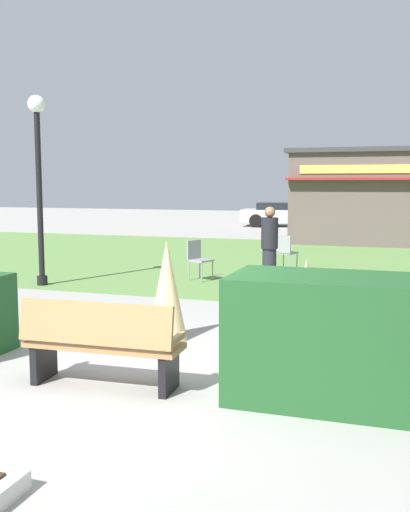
{
  "coord_description": "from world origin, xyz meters",
  "views": [
    {
      "loc": [
        2.68,
        -5.66,
        2.16
      ],
      "look_at": [
        -0.12,
        2.74,
        1.08
      ],
      "focal_mm": 42.05,
      "sensor_mm": 36.0,
      "label": 1
    }
  ],
  "objects_px": {
    "cafe_chair_east": "(285,250)",
    "cafe_chair_west": "(198,257)",
    "parked_car_west_slot": "(284,214)",
    "person_strolling": "(269,248)",
    "lamppost_mid": "(38,167)",
    "food_kiosk": "(409,196)",
    "park_bench": "(101,343)"
  },
  "relations": [
    {
      "from": "cafe_chair_east",
      "to": "parked_car_west_slot",
      "type": "relative_size",
      "value": 0.2
    },
    {
      "from": "lamppost_mid",
      "to": "food_kiosk",
      "type": "distance_m",
      "value": 14.12
    },
    {
      "from": "cafe_chair_west",
      "to": "parked_car_west_slot",
      "type": "height_order",
      "value": "parked_car_west_slot"
    },
    {
      "from": "cafe_chair_east",
      "to": "person_strolling",
      "type": "xyz_separation_m",
      "value": [
        0.2,
        -2.67,
        0.33
      ]
    },
    {
      "from": "lamppost_mid",
      "to": "cafe_chair_west",
      "type": "xyz_separation_m",
      "value": [
        2.91,
        1.69,
        -1.97
      ]
    },
    {
      "from": "person_strolling",
      "to": "parked_car_west_slot",
      "type": "height_order",
      "value": "person_strolling"
    },
    {
      "from": "cafe_chair_west",
      "to": "park_bench",
      "type": "bearing_deg",
      "value": -78.95
    },
    {
      "from": "lamppost_mid",
      "to": "parked_car_west_slot",
      "type": "xyz_separation_m",
      "value": [
        1.5,
        18.85,
        -1.86
      ]
    },
    {
      "from": "person_strolling",
      "to": "parked_car_west_slot",
      "type": "distance_m",
      "value": 18.17
    },
    {
      "from": "parked_car_west_slot",
      "to": "park_bench",
      "type": "bearing_deg",
      "value": -83.43
    },
    {
      "from": "lamppost_mid",
      "to": "cafe_chair_east",
      "type": "height_order",
      "value": "lamppost_mid"
    },
    {
      "from": "cafe_chair_east",
      "to": "person_strolling",
      "type": "height_order",
      "value": "person_strolling"
    },
    {
      "from": "cafe_chair_east",
      "to": "parked_car_west_slot",
      "type": "height_order",
      "value": "parked_car_west_slot"
    },
    {
      "from": "cafe_chair_west",
      "to": "food_kiosk",
      "type": "bearing_deg",
      "value": 66.57
    },
    {
      "from": "cafe_chair_west",
      "to": "person_strolling",
      "type": "height_order",
      "value": "person_strolling"
    },
    {
      "from": "park_bench",
      "to": "cafe_chair_east",
      "type": "height_order",
      "value": "park_bench"
    },
    {
      "from": "lamppost_mid",
      "to": "cafe_chair_east",
      "type": "relative_size",
      "value": 4.44
    },
    {
      "from": "person_strolling",
      "to": "cafe_chair_east",
      "type": "bearing_deg",
      "value": -37.79
    },
    {
      "from": "cafe_chair_east",
      "to": "cafe_chair_west",
      "type": "bearing_deg",
      "value": -129.27
    },
    {
      "from": "park_bench",
      "to": "food_kiosk",
      "type": "height_order",
      "value": "food_kiosk"
    },
    {
      "from": "cafe_chair_west",
      "to": "cafe_chair_east",
      "type": "distance_m",
      "value": 2.51
    },
    {
      "from": "lamppost_mid",
      "to": "food_kiosk",
      "type": "relative_size",
      "value": 0.47
    },
    {
      "from": "food_kiosk",
      "to": "person_strolling",
      "type": "relative_size",
      "value": 4.94
    },
    {
      "from": "lamppost_mid",
      "to": "food_kiosk",
      "type": "bearing_deg",
      "value": 58.41
    },
    {
      "from": "lamppost_mid",
      "to": "person_strolling",
      "type": "relative_size",
      "value": 2.34
    },
    {
      "from": "cafe_chair_west",
      "to": "cafe_chair_east",
      "type": "bearing_deg",
      "value": 50.73
    },
    {
      "from": "park_bench",
      "to": "lamppost_mid",
      "type": "relative_size",
      "value": 0.44
    },
    {
      "from": "parked_car_west_slot",
      "to": "person_strolling",
      "type": "bearing_deg",
      "value": -79.85
    },
    {
      "from": "lamppost_mid",
      "to": "parked_car_west_slot",
      "type": "distance_m",
      "value": 19.0
    },
    {
      "from": "cafe_chair_east",
      "to": "parked_car_west_slot",
      "type": "distance_m",
      "value": 15.51
    },
    {
      "from": "lamppost_mid",
      "to": "park_bench",
      "type": "bearing_deg",
      "value": -51.31
    },
    {
      "from": "park_bench",
      "to": "food_kiosk",
      "type": "distance_m",
      "value": 17.68
    }
  ]
}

